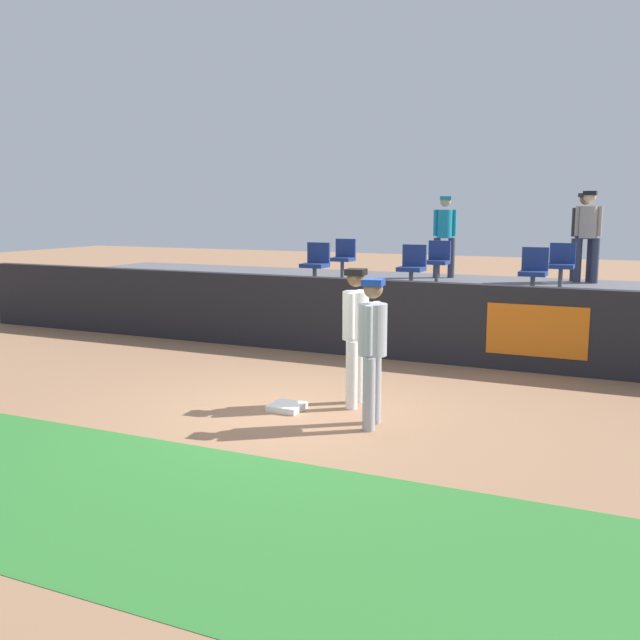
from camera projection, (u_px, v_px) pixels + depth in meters
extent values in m
plane|color=#936B4C|center=(296.00, 413.00, 8.68)|extent=(60.00, 60.00, 0.00)
cube|color=#2D722D|center=(144.00, 502.00, 6.06)|extent=(18.00, 2.80, 0.01)
cube|color=white|center=(287.00, 407.00, 8.82)|extent=(0.40, 0.40, 0.08)
cylinder|color=white|center=(359.00, 370.00, 9.12)|extent=(0.15, 0.15, 0.86)
cylinder|color=white|center=(352.00, 375.00, 8.82)|extent=(0.15, 0.15, 0.86)
cylinder|color=white|center=(356.00, 316.00, 8.86)|extent=(0.36, 0.36, 0.61)
sphere|color=brown|center=(356.00, 278.00, 8.78)|extent=(0.23, 0.23, 0.23)
cube|color=black|center=(356.00, 272.00, 8.77)|extent=(0.26, 0.26, 0.08)
cylinder|color=white|center=(360.00, 312.00, 9.04)|extent=(0.09, 0.09, 0.57)
cylinder|color=white|center=(351.00, 316.00, 8.66)|extent=(0.09, 0.09, 0.57)
ellipsoid|color=brown|center=(367.00, 331.00, 9.05)|extent=(0.14, 0.21, 0.28)
cylinder|color=#9EA3AD|center=(375.00, 388.00, 8.24)|extent=(0.14, 0.14, 0.84)
cylinder|color=#9EA3AD|center=(369.00, 394.00, 7.95)|extent=(0.14, 0.14, 0.84)
cylinder|color=#9EA3AD|center=(373.00, 330.00, 7.98)|extent=(0.36, 0.36, 0.59)
sphere|color=#8C6647|center=(373.00, 289.00, 7.91)|extent=(0.22, 0.22, 0.22)
cube|color=#193899|center=(373.00, 282.00, 7.90)|extent=(0.26, 0.26, 0.08)
cylinder|color=#9EA3AD|center=(377.00, 325.00, 8.17)|extent=(0.09, 0.09, 0.56)
cylinder|color=#9EA3AD|center=(369.00, 331.00, 7.79)|extent=(0.09, 0.09, 0.56)
cube|color=black|center=(391.00, 320.00, 11.79)|extent=(18.00, 0.24, 1.32)
cube|color=orange|center=(536.00, 331.00, 10.70)|extent=(1.50, 0.02, 0.79)
cube|color=#59595E|center=(433.00, 309.00, 14.12)|extent=(18.00, 4.80, 1.00)
cylinder|color=#4C4C51|center=(560.00, 277.00, 13.59)|extent=(0.08, 0.08, 0.40)
cube|color=navy|center=(561.00, 266.00, 13.55)|extent=(0.48, 0.44, 0.08)
cube|color=navy|center=(563.00, 253.00, 13.69)|extent=(0.48, 0.06, 0.40)
cylinder|color=#4C4C51|center=(532.00, 285.00, 12.08)|extent=(0.08, 0.08, 0.40)
cube|color=navy|center=(533.00, 274.00, 12.05)|extent=(0.45, 0.44, 0.08)
cube|color=navy|center=(535.00, 259.00, 12.18)|extent=(0.45, 0.06, 0.40)
cylinder|color=#4C4C51|center=(411.00, 280.00, 12.97)|extent=(0.08, 0.08, 0.40)
cube|color=navy|center=(411.00, 269.00, 12.94)|extent=(0.45, 0.44, 0.08)
cube|color=navy|center=(415.00, 255.00, 13.07)|extent=(0.45, 0.06, 0.40)
cylinder|color=#4C4C51|center=(437.00, 272.00, 14.59)|extent=(0.08, 0.08, 0.40)
cube|color=navy|center=(437.00, 262.00, 14.56)|extent=(0.46, 0.44, 0.08)
cube|color=navy|center=(440.00, 250.00, 14.69)|extent=(0.46, 0.06, 0.40)
cylinder|color=#4C4C51|center=(315.00, 276.00, 13.78)|extent=(0.08, 0.08, 0.40)
cube|color=navy|center=(315.00, 265.00, 13.75)|extent=(0.47, 0.44, 0.08)
cube|color=navy|center=(319.00, 253.00, 13.88)|extent=(0.47, 0.06, 0.40)
cylinder|color=#4C4C51|center=(342.00, 268.00, 15.47)|extent=(0.08, 0.08, 0.40)
cube|color=navy|center=(342.00, 259.00, 15.44)|extent=(0.46, 0.44, 0.08)
cube|color=navy|center=(346.00, 248.00, 15.57)|extent=(0.46, 0.06, 0.40)
cylinder|color=#33384C|center=(595.00, 261.00, 14.23)|extent=(0.15, 0.15, 0.91)
cylinder|color=#33384C|center=(578.00, 260.00, 14.38)|extent=(0.15, 0.15, 0.91)
cylinder|color=#A5998C|center=(588.00, 222.00, 14.18)|extent=(0.37, 0.37, 0.64)
sphere|color=beige|center=(590.00, 197.00, 14.11)|extent=(0.24, 0.24, 0.24)
cube|color=black|center=(590.00, 193.00, 14.09)|extent=(0.26, 0.26, 0.08)
cylinder|color=#A5998C|center=(600.00, 221.00, 14.08)|extent=(0.09, 0.09, 0.60)
cylinder|color=#A5998C|center=(577.00, 221.00, 14.28)|extent=(0.09, 0.09, 0.60)
cylinder|color=#33384C|center=(590.00, 261.00, 14.42)|extent=(0.15, 0.15, 0.89)
cylinder|color=#33384C|center=(574.00, 260.00, 14.60)|extent=(0.15, 0.15, 0.89)
cylinder|color=#333338|center=(584.00, 223.00, 14.39)|extent=(0.40, 0.40, 0.63)
sphere|color=#8C6647|center=(586.00, 199.00, 14.31)|extent=(0.23, 0.23, 0.23)
cube|color=#333338|center=(586.00, 195.00, 14.30)|extent=(0.28, 0.28, 0.08)
cylinder|color=#333338|center=(595.00, 222.00, 14.27)|extent=(0.09, 0.09, 0.59)
cylinder|color=#333338|center=(574.00, 222.00, 14.51)|extent=(0.09, 0.09, 0.59)
cylinder|color=#33384C|center=(451.00, 258.00, 15.38)|extent=(0.15, 0.15, 0.87)
cylinder|color=#33384C|center=(437.00, 258.00, 15.44)|extent=(0.15, 0.15, 0.87)
cylinder|color=teal|center=(445.00, 224.00, 15.29)|extent=(0.41, 0.41, 0.61)
sphere|color=tan|center=(446.00, 202.00, 15.22)|extent=(0.23, 0.23, 0.23)
cube|color=teal|center=(446.00, 198.00, 15.21)|extent=(0.29, 0.29, 0.08)
cylinder|color=teal|center=(454.00, 223.00, 15.25)|extent=(0.09, 0.09, 0.57)
cylinder|color=teal|center=(435.00, 223.00, 15.33)|extent=(0.09, 0.09, 0.57)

